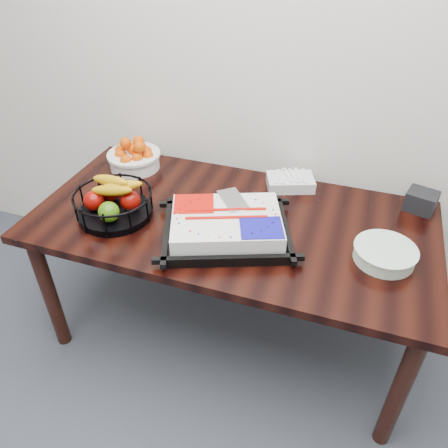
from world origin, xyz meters
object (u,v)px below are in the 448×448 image
(table, at_px, (232,233))
(plate_stack, at_px, (385,254))
(cake_tray, at_px, (226,226))
(tangerine_bowl, at_px, (134,155))
(napkin_box, at_px, (421,201))
(fruit_basket, at_px, (114,202))

(table, distance_m, plate_stack, 0.68)
(cake_tray, bearing_deg, table, 97.09)
(plate_stack, bearing_deg, tangerine_bowl, 165.14)
(table, distance_m, cake_tray, 0.18)
(napkin_box, bearing_deg, plate_stack, -108.22)
(plate_stack, relative_size, napkin_box, 1.90)
(table, height_order, plate_stack, plate_stack)
(fruit_basket, distance_m, plate_stack, 1.17)
(cake_tray, height_order, napkin_box, cake_tray)
(tangerine_bowl, relative_size, napkin_box, 2.14)
(tangerine_bowl, relative_size, fruit_basket, 0.80)
(cake_tray, bearing_deg, fruit_basket, -176.77)
(table, xyz_separation_m, tangerine_bowl, (-0.64, 0.27, 0.16))
(table, bearing_deg, cake_tray, -82.91)
(table, xyz_separation_m, plate_stack, (0.66, -0.07, 0.12))
(cake_tray, bearing_deg, napkin_box, 31.15)
(napkin_box, bearing_deg, table, -156.37)
(tangerine_bowl, height_order, napkin_box, tangerine_bowl)
(cake_tray, height_order, plate_stack, cake_tray)
(fruit_basket, bearing_deg, napkin_box, 21.09)
(fruit_basket, height_order, napkin_box, fruit_basket)
(table, height_order, fruit_basket, fruit_basket)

